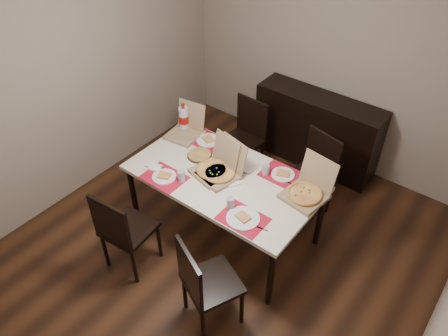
{
  "coord_description": "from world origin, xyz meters",
  "views": [
    {
      "loc": [
        1.75,
        -2.29,
        3.44
      ],
      "look_at": [
        -0.15,
        0.17,
        0.85
      ],
      "focal_mm": 35.0,
      "sensor_mm": 36.0,
      "label": 1
    }
  ],
  "objects_px": {
    "chair_near_left": "(123,229)",
    "pizza_box_center": "(222,171)",
    "chair_far_left": "(245,135)",
    "soda_bottle": "(184,119)",
    "dip_bowl": "(247,170)",
    "dining_table": "(224,181)",
    "chair_near_right": "(204,282)",
    "sideboard": "(316,131)",
    "chair_far_right": "(313,171)"
  },
  "relations": [
    {
      "from": "soda_bottle",
      "to": "pizza_box_center",
      "type": "bearing_deg",
      "value": -24.63
    },
    {
      "from": "sideboard",
      "to": "dip_bowl",
      "type": "relative_size",
      "value": 13.28
    },
    {
      "from": "sideboard",
      "to": "chair_far_right",
      "type": "relative_size",
      "value": 1.61
    },
    {
      "from": "chair_near_left",
      "to": "chair_far_right",
      "type": "distance_m",
      "value": 2.01
    },
    {
      "from": "chair_far_right",
      "to": "soda_bottle",
      "type": "height_order",
      "value": "soda_bottle"
    },
    {
      "from": "sideboard",
      "to": "chair_far_left",
      "type": "bearing_deg",
      "value": -130.91
    },
    {
      "from": "dining_table",
      "to": "soda_bottle",
      "type": "relative_size",
      "value": 5.82
    },
    {
      "from": "chair_near_left",
      "to": "dip_bowl",
      "type": "bearing_deg",
      "value": 62.84
    },
    {
      "from": "dip_bowl",
      "to": "chair_far_right",
      "type": "bearing_deg",
      "value": 59.05
    },
    {
      "from": "dining_table",
      "to": "chair_near_left",
      "type": "relative_size",
      "value": 1.94
    },
    {
      "from": "dining_table",
      "to": "pizza_box_center",
      "type": "height_order",
      "value": "pizza_box_center"
    },
    {
      "from": "chair_far_right",
      "to": "soda_bottle",
      "type": "relative_size",
      "value": 3.01
    },
    {
      "from": "dip_bowl",
      "to": "chair_near_right",
      "type": "bearing_deg",
      "value": -71.51
    },
    {
      "from": "dining_table",
      "to": "pizza_box_center",
      "type": "relative_size",
      "value": 4.07
    },
    {
      "from": "pizza_box_center",
      "to": "soda_bottle",
      "type": "distance_m",
      "value": 0.87
    },
    {
      "from": "sideboard",
      "to": "chair_near_right",
      "type": "bearing_deg",
      "value": -82.22
    },
    {
      "from": "chair_near_right",
      "to": "soda_bottle",
      "type": "distance_m",
      "value": 1.86
    },
    {
      "from": "dining_table",
      "to": "chair_far_left",
      "type": "distance_m",
      "value": 1.05
    },
    {
      "from": "chair_near_right",
      "to": "soda_bottle",
      "type": "xyz_separation_m",
      "value": [
        -1.31,
        1.26,
        0.37
      ]
    },
    {
      "from": "sideboard",
      "to": "pizza_box_center",
      "type": "bearing_deg",
      "value": -96.3
    },
    {
      "from": "chair_near_right",
      "to": "pizza_box_center",
      "type": "distance_m",
      "value": 1.08
    },
    {
      "from": "chair_far_left",
      "to": "pizza_box_center",
      "type": "height_order",
      "value": "pizza_box_center"
    },
    {
      "from": "dip_bowl",
      "to": "pizza_box_center",
      "type": "bearing_deg",
      "value": -127.56
    },
    {
      "from": "chair_far_left",
      "to": "dip_bowl",
      "type": "height_order",
      "value": "chair_far_left"
    },
    {
      "from": "chair_far_right",
      "to": "dip_bowl",
      "type": "distance_m",
      "value": 0.8
    },
    {
      "from": "chair_near_right",
      "to": "chair_far_right",
      "type": "bearing_deg",
      "value": 89.28
    },
    {
      "from": "chair_far_left",
      "to": "chair_far_right",
      "type": "relative_size",
      "value": 1.0
    },
    {
      "from": "chair_near_right",
      "to": "dip_bowl",
      "type": "bearing_deg",
      "value": 108.49
    },
    {
      "from": "chair_near_left",
      "to": "dining_table",
      "type": "bearing_deg",
      "value": 64.23
    },
    {
      "from": "pizza_box_center",
      "to": "dip_bowl",
      "type": "distance_m",
      "value": 0.26
    },
    {
      "from": "chair_far_right",
      "to": "dip_bowl",
      "type": "xyz_separation_m",
      "value": [
        -0.39,
        -0.65,
        0.25
      ]
    },
    {
      "from": "dip_bowl",
      "to": "sideboard",
      "type": "bearing_deg",
      "value": 89.01
    },
    {
      "from": "chair_far_left",
      "to": "soda_bottle",
      "type": "height_order",
      "value": "soda_bottle"
    },
    {
      "from": "dining_table",
      "to": "chair_far_right",
      "type": "height_order",
      "value": "chair_far_right"
    },
    {
      "from": "chair_near_left",
      "to": "pizza_box_center",
      "type": "bearing_deg",
      "value": 65.44
    },
    {
      "from": "pizza_box_center",
      "to": "soda_bottle",
      "type": "relative_size",
      "value": 1.43
    },
    {
      "from": "dip_bowl",
      "to": "dining_table",
      "type": "bearing_deg",
      "value": -123.22
    },
    {
      "from": "soda_bottle",
      "to": "dining_table",
      "type": "bearing_deg",
      "value": -23.71
    },
    {
      "from": "dip_bowl",
      "to": "soda_bottle",
      "type": "xyz_separation_m",
      "value": [
        -0.94,
        0.16,
        0.12
      ]
    },
    {
      "from": "chair_near_right",
      "to": "chair_near_left",
      "type": "bearing_deg",
      "value": -179.18
    },
    {
      "from": "chair_near_left",
      "to": "chair_far_right",
      "type": "bearing_deg",
      "value": 61.41
    },
    {
      "from": "sideboard",
      "to": "chair_near_left",
      "type": "distance_m",
      "value": 2.59
    },
    {
      "from": "sideboard",
      "to": "chair_near_right",
      "type": "xyz_separation_m",
      "value": [
        0.34,
        -2.51,
        0.06
      ]
    },
    {
      "from": "dining_table",
      "to": "soda_bottle",
      "type": "distance_m",
      "value": 0.91
    },
    {
      "from": "chair_near_right",
      "to": "chair_far_right",
      "type": "height_order",
      "value": "same"
    },
    {
      "from": "chair_far_left",
      "to": "pizza_box_center",
      "type": "distance_m",
      "value": 1.07
    },
    {
      "from": "dip_bowl",
      "to": "chair_far_left",
      "type": "bearing_deg",
      "value": 126.11
    },
    {
      "from": "chair_near_right",
      "to": "pizza_box_center",
      "type": "xyz_separation_m",
      "value": [
        -0.52,
        0.9,
        0.29
      ]
    },
    {
      "from": "pizza_box_center",
      "to": "chair_near_left",
      "type": "bearing_deg",
      "value": -114.56
    },
    {
      "from": "chair_far_right",
      "to": "dip_bowl",
      "type": "bearing_deg",
      "value": -120.95
    }
  ]
}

